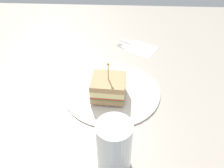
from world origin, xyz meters
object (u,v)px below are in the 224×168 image
object	(u,v)px
drink_glass	(114,149)
fork	(129,48)
plate	(112,91)
napkin	(141,49)
knife	(135,43)
sandwich_half_center	(108,87)

from	to	relation	value
drink_glass	fork	bearing A→B (deg)	-94.15
plate	fork	bearing A→B (deg)	-101.64
napkin	fork	size ratio (longest dim) A/B	0.84
fork	knife	xyz separation A→B (cm)	(-2.19, -3.01, 0.00)
sandwich_half_center	knife	xyz separation A→B (cm)	(-7.66, -27.96, -3.44)
sandwich_half_center	knife	distance (cm)	29.19
plate	fork	xyz separation A→B (cm)	(-4.67, -22.66, -0.25)
plate	drink_glass	distance (cm)	22.44
sandwich_half_center	fork	world-z (taller)	sandwich_half_center
plate	knife	size ratio (longest dim) A/B	2.24
drink_glass	sandwich_half_center	bearing A→B (deg)	-83.49
drink_glass	napkin	xyz separation A→B (cm)	(-7.49, -44.26, -5.15)
sandwich_half_center	napkin	world-z (taller)	sandwich_half_center
plate	drink_glass	xyz separation A→B (cm)	(-1.44, 21.87, 4.79)
plate	drink_glass	world-z (taller)	drink_glass
napkin	knife	xyz separation A→B (cm)	(2.06, -3.27, 0.10)
drink_glass	knife	xyz separation A→B (cm)	(-5.43, -47.54, -5.05)
napkin	fork	bearing A→B (deg)	-3.56
plate	fork	world-z (taller)	plate
drink_glass	knife	distance (cm)	48.11
sandwich_half_center	fork	size ratio (longest dim) A/B	0.96
sandwich_half_center	knife	bearing A→B (deg)	-105.32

